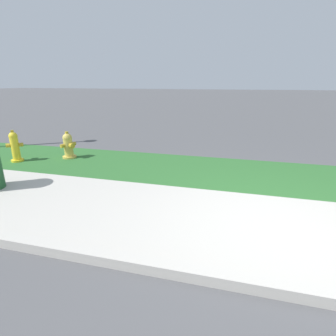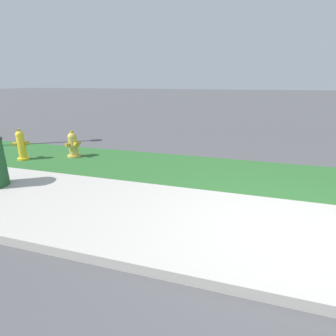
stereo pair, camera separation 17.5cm
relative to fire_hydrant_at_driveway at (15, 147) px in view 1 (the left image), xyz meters
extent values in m
plane|color=#515154|center=(5.70, -1.68, -0.36)|extent=(120.00, 120.00, 0.00)
cube|color=#BCB7AD|center=(5.70, -1.68, -0.36)|extent=(18.00, 2.13, 0.01)
cube|color=#2D662D|center=(5.70, 0.45, -0.36)|extent=(18.00, 2.11, 0.01)
cube|color=#BCB7AD|center=(5.70, -2.82, -0.30)|extent=(18.00, 0.16, 0.12)
cylinder|color=yellow|center=(0.00, -0.01, -0.34)|extent=(0.28, 0.28, 0.05)
cylinder|color=yellow|center=(0.00, -0.01, -0.03)|extent=(0.18, 0.18, 0.56)
sphere|color=yellow|center=(0.00, -0.01, 0.25)|extent=(0.19, 0.19, 0.19)
cube|color=#B29323|center=(0.00, -0.01, 0.36)|extent=(0.08, 0.08, 0.06)
cylinder|color=#B29323|center=(-0.11, -0.08, 0.04)|extent=(0.13, 0.13, 0.09)
cylinder|color=#B29323|center=(0.11, 0.07, 0.04)|extent=(0.13, 0.13, 0.09)
cylinder|color=#B29323|center=(-0.07, 0.11, 0.04)|extent=(0.16, 0.15, 0.12)
cylinder|color=gold|center=(1.02, 0.58, -0.34)|extent=(0.33, 0.33, 0.05)
cylinder|color=gold|center=(1.02, 0.58, -0.08)|extent=(0.21, 0.21, 0.46)
sphere|color=gold|center=(1.02, 0.58, 0.14)|extent=(0.22, 0.22, 0.22)
cube|color=#B29323|center=(1.02, 0.58, 0.27)|extent=(0.07, 0.07, 0.06)
cylinder|color=#B29323|center=(1.09, 0.72, -0.03)|extent=(0.12, 0.12, 0.09)
cylinder|color=#B29323|center=(0.96, 0.44, -0.03)|extent=(0.12, 0.12, 0.09)
cylinder|color=#B29323|center=(1.17, 0.52, -0.03)|extent=(0.14, 0.15, 0.12)
camera|label=1|loc=(5.00, -4.90, 1.46)|focal=28.00mm
camera|label=2|loc=(5.17, -4.85, 1.46)|focal=28.00mm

